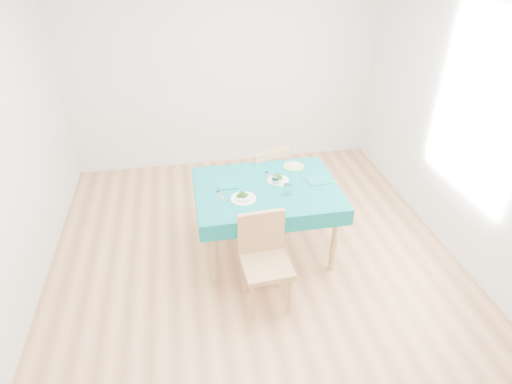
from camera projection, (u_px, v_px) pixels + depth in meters
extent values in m
cube|color=#9E6942|center=(256.00, 265.00, 4.24)|extent=(4.00, 4.50, 0.02)
cube|color=silver|center=(223.00, 65.00, 5.39)|extent=(4.00, 0.02, 2.70)
cube|color=silver|center=(475.00, 123.00, 3.82)|extent=(0.02, 4.50, 2.70)
cube|color=#08605F|center=(266.00, 220.00, 4.22)|extent=(1.35, 1.02, 0.76)
cube|color=#A67D4E|center=(267.00, 258.00, 3.55)|extent=(0.43, 0.47, 1.01)
cube|color=#A67D4E|center=(263.00, 172.00, 4.78)|extent=(0.53, 0.55, 1.02)
cube|color=silver|center=(221.00, 196.00, 3.89)|extent=(0.07, 0.19, 0.00)
cube|color=silver|center=(253.00, 194.00, 3.92)|extent=(0.07, 0.19, 0.00)
cube|color=silver|center=(270.00, 176.00, 4.20)|extent=(0.08, 0.18, 0.00)
cube|color=silver|center=(308.00, 184.00, 4.08)|extent=(0.07, 0.22, 0.00)
cube|color=#0C6A68|center=(228.00, 185.00, 4.04)|extent=(0.20, 0.15, 0.01)
cube|color=#0C6A68|center=(319.00, 181.00, 4.11)|extent=(0.21, 0.16, 0.01)
cylinder|color=white|center=(275.00, 180.00, 4.04)|extent=(0.07, 0.07, 0.09)
cylinder|color=white|center=(287.00, 189.00, 3.90)|extent=(0.08, 0.08, 0.10)
cylinder|color=#99CB63|center=(294.00, 166.00, 4.36)|extent=(0.21, 0.21, 0.01)
cube|color=beige|center=(294.00, 165.00, 4.36)|extent=(0.12, 0.12, 0.01)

